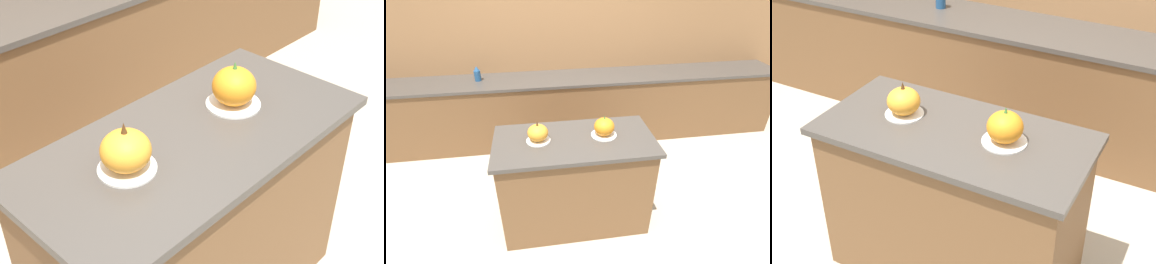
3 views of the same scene
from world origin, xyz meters
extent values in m
cube|color=brown|center=(0.00, 0.00, 0.44)|extent=(1.30, 0.61, 0.88)
cube|color=#47423D|center=(0.00, 0.00, 0.90)|extent=(1.36, 0.67, 0.03)
cube|color=brown|center=(0.00, 1.52, 0.43)|extent=(6.00, 0.56, 0.86)
cylinder|color=white|center=(-0.30, 0.02, 0.92)|extent=(0.20, 0.20, 0.01)
ellipsoid|color=orange|center=(-0.30, 0.02, 1.00)|extent=(0.17, 0.17, 0.14)
cone|color=#4C2D14|center=(-0.30, 0.02, 1.08)|extent=(0.02, 0.02, 0.04)
cylinder|color=white|center=(0.26, 0.03, 0.92)|extent=(0.22, 0.22, 0.01)
ellipsoid|color=orange|center=(0.26, 0.03, 1.00)|extent=(0.17, 0.17, 0.15)
cone|color=#38702D|center=(0.26, 0.03, 1.09)|extent=(0.02, 0.02, 0.03)
camera|label=1|loc=(-1.17, -1.08, 2.03)|focal=50.00mm
camera|label=2|loc=(-0.29, -2.10, 2.26)|focal=28.00mm
camera|label=3|loc=(1.08, -1.91, 2.30)|focal=50.00mm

